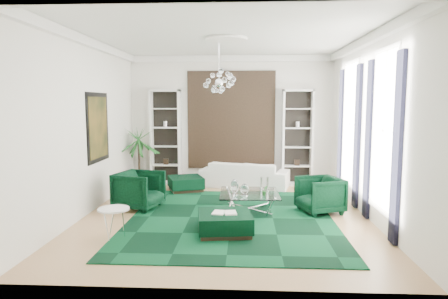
# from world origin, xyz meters

# --- Properties ---
(floor) EXTENTS (6.00, 7.00, 0.02)m
(floor) POSITION_xyz_m (0.00, 0.00, -0.01)
(floor) COLOR tan
(floor) RESTS_ON ground
(ceiling) EXTENTS (6.00, 7.00, 0.02)m
(ceiling) POSITION_xyz_m (0.00, 0.00, 3.81)
(ceiling) COLOR white
(ceiling) RESTS_ON ground
(wall_back) EXTENTS (6.00, 0.02, 3.80)m
(wall_back) POSITION_xyz_m (0.00, 3.51, 1.90)
(wall_back) COLOR silver
(wall_back) RESTS_ON ground
(wall_front) EXTENTS (6.00, 0.02, 3.80)m
(wall_front) POSITION_xyz_m (0.00, -3.51, 1.90)
(wall_front) COLOR silver
(wall_front) RESTS_ON ground
(wall_left) EXTENTS (0.02, 7.00, 3.80)m
(wall_left) POSITION_xyz_m (-3.01, 0.00, 1.90)
(wall_left) COLOR silver
(wall_left) RESTS_ON ground
(wall_right) EXTENTS (0.02, 7.00, 3.80)m
(wall_right) POSITION_xyz_m (3.01, 0.00, 1.90)
(wall_right) COLOR silver
(wall_right) RESTS_ON ground
(crown_molding) EXTENTS (6.00, 7.00, 0.18)m
(crown_molding) POSITION_xyz_m (0.00, 0.00, 3.70)
(crown_molding) COLOR white
(crown_molding) RESTS_ON ceiling
(ceiling_medallion) EXTENTS (0.90, 0.90, 0.05)m
(ceiling_medallion) POSITION_xyz_m (0.00, 0.30, 3.77)
(ceiling_medallion) COLOR white
(ceiling_medallion) RESTS_ON ceiling
(tapestry) EXTENTS (2.50, 0.06, 2.80)m
(tapestry) POSITION_xyz_m (0.00, 3.46, 1.90)
(tapestry) COLOR black
(tapestry) RESTS_ON wall_back
(shelving_left) EXTENTS (0.90, 0.38, 2.80)m
(shelving_left) POSITION_xyz_m (-1.95, 3.31, 1.40)
(shelving_left) COLOR white
(shelving_left) RESTS_ON floor
(shelving_right) EXTENTS (0.90, 0.38, 2.80)m
(shelving_right) POSITION_xyz_m (1.95, 3.31, 1.40)
(shelving_right) COLOR white
(shelving_right) RESTS_ON floor
(painting) EXTENTS (0.04, 1.30, 1.60)m
(painting) POSITION_xyz_m (-2.97, 0.60, 1.85)
(painting) COLOR black
(painting) RESTS_ON wall_left
(window_near) EXTENTS (0.03, 1.10, 2.90)m
(window_near) POSITION_xyz_m (2.99, -0.90, 1.90)
(window_near) COLOR white
(window_near) RESTS_ON wall_right
(curtain_near_a) EXTENTS (0.07, 0.30, 3.25)m
(curtain_near_a) POSITION_xyz_m (2.96, -1.68, 1.65)
(curtain_near_a) COLOR black
(curtain_near_a) RESTS_ON floor
(curtain_near_b) EXTENTS (0.07, 0.30, 3.25)m
(curtain_near_b) POSITION_xyz_m (2.96, -0.12, 1.65)
(curtain_near_b) COLOR black
(curtain_near_b) RESTS_ON floor
(window_far) EXTENTS (0.03, 1.10, 2.90)m
(window_far) POSITION_xyz_m (2.99, 1.50, 1.90)
(window_far) COLOR white
(window_far) RESTS_ON wall_right
(curtain_far_a) EXTENTS (0.07, 0.30, 3.25)m
(curtain_far_a) POSITION_xyz_m (2.96, 0.72, 1.65)
(curtain_far_a) COLOR black
(curtain_far_a) RESTS_ON floor
(curtain_far_b) EXTENTS (0.07, 0.30, 3.25)m
(curtain_far_b) POSITION_xyz_m (2.96, 2.28, 1.65)
(curtain_far_b) COLOR black
(curtain_far_b) RESTS_ON floor
(rug) EXTENTS (4.20, 5.00, 0.02)m
(rug) POSITION_xyz_m (0.14, -0.30, 0.01)
(rug) COLOR black
(rug) RESTS_ON floor
(sofa) EXTENTS (2.64, 1.52, 0.73)m
(sofa) POSITION_xyz_m (0.41, 2.92, 0.36)
(sofa) COLOR white
(sofa) RESTS_ON floor
(armchair_left) EXTENTS (1.16, 1.14, 0.86)m
(armchair_left) POSITION_xyz_m (-2.00, 0.38, 0.43)
(armchair_left) COLOR black
(armchair_left) RESTS_ON floor
(armchair_right) EXTENTS (1.11, 1.09, 0.80)m
(armchair_right) POSITION_xyz_m (2.07, 0.27, 0.40)
(armchair_right) COLOR black
(armchair_right) RESTS_ON floor
(coffee_table) EXTENTS (1.31, 1.31, 0.44)m
(coffee_table) POSITION_xyz_m (0.52, 0.21, 0.22)
(coffee_table) COLOR white
(coffee_table) RESTS_ON floor
(ottoman_side) EXTENTS (1.13, 1.13, 0.39)m
(ottoman_side) POSITION_xyz_m (-1.21, 2.30, 0.19)
(ottoman_side) COLOR black
(ottoman_side) RESTS_ON floor
(ottoman_front) EXTENTS (1.09, 1.09, 0.39)m
(ottoman_front) POSITION_xyz_m (0.04, -1.26, 0.19)
(ottoman_front) COLOR black
(ottoman_front) RESTS_ON floor
(book) EXTENTS (0.45, 0.30, 0.03)m
(book) POSITION_xyz_m (0.04, -1.26, 0.40)
(book) COLOR white
(book) RESTS_ON ottoman_front
(side_table) EXTENTS (0.56, 0.56, 0.54)m
(side_table) POSITION_xyz_m (-1.91, -1.64, 0.27)
(side_table) COLOR white
(side_table) RESTS_ON floor
(palm) EXTENTS (1.59, 1.59, 2.20)m
(palm) POSITION_xyz_m (-2.65, 2.86, 1.10)
(palm) COLOR #19591E
(palm) RESTS_ON floor
(chandelier) EXTENTS (0.80, 0.80, 0.67)m
(chandelier) POSITION_xyz_m (-0.17, 0.55, 2.85)
(chandelier) COLOR white
(chandelier) RESTS_ON ceiling
(table_plant) EXTENTS (0.15, 0.13, 0.22)m
(table_plant) POSITION_xyz_m (0.84, -0.06, 0.55)
(table_plant) COLOR #19591E
(table_plant) RESTS_ON coffee_table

